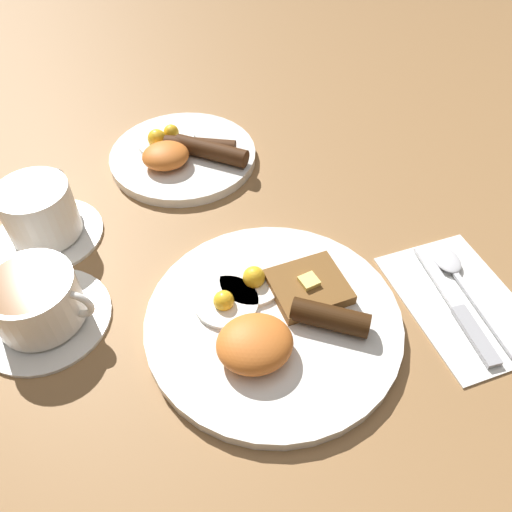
{
  "coord_description": "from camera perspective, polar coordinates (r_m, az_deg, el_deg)",
  "views": [
    {
      "loc": [
        -0.1,
        -0.31,
        0.47
      ],
      "look_at": [
        0.0,
        0.09,
        0.03
      ],
      "focal_mm": 35.0,
      "sensor_mm": 36.0,
      "label": 1
    }
  ],
  "objects": [
    {
      "name": "teacup_near",
      "position": [
        0.6,
        -23.66,
        -5.01
      ],
      "size": [
        0.15,
        0.15,
        0.07
      ],
      "color": "white",
      "rests_on": "ground_plane"
    },
    {
      "name": "breakfast_plate_far",
      "position": [
        0.79,
        -8.36,
        11.5
      ],
      "size": [
        0.22,
        0.22,
        0.05
      ],
      "color": "white",
      "rests_on": "ground_plane"
    },
    {
      "name": "ground_plane",
      "position": [
        0.57,
        1.96,
        -7.86
      ],
      "size": [
        3.0,
        3.0,
        0.0
      ],
      "primitive_type": "plane",
      "color": "olive"
    },
    {
      "name": "napkin",
      "position": [
        0.64,
        22.43,
        -4.82
      ],
      "size": [
        0.15,
        0.2,
        0.01
      ],
      "primitive_type": "cube",
      "rotation": [
        0.0,
        0.0,
        0.09
      ],
      "color": "white",
      "rests_on": "ground_plane"
    },
    {
      "name": "knife",
      "position": [
        0.62,
        22.09,
        -5.54
      ],
      "size": [
        0.02,
        0.18,
        0.01
      ],
      "rotation": [
        0.0,
        0.0,
        1.57
      ],
      "color": "silver",
      "rests_on": "napkin"
    },
    {
      "name": "breakfast_plate_near",
      "position": [
        0.56,
        1.96,
        -7.27
      ],
      "size": [
        0.29,
        0.29,
        0.05
      ],
      "color": "white",
      "rests_on": "ground_plane"
    },
    {
      "name": "spoon",
      "position": [
        0.66,
        21.65,
        -1.5
      ],
      "size": [
        0.03,
        0.17,
        0.01
      ],
      "rotation": [
        0.0,
        0.0,
        1.59
      ],
      "color": "silver",
      "rests_on": "napkin"
    },
    {
      "name": "teacup_far",
      "position": [
        0.7,
        -23.32,
        4.34
      ],
      "size": [
        0.14,
        0.14,
        0.08
      ],
      "color": "white",
      "rests_on": "ground_plane"
    }
  ]
}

